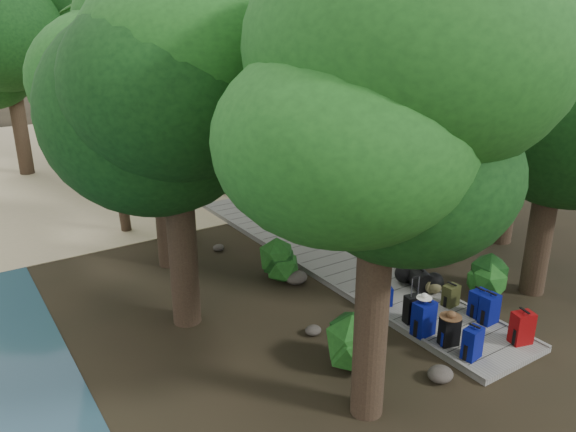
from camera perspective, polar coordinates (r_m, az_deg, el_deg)
ground at (r=14.72m, az=6.45°, el=-5.78°), size 120.00×120.00×0.00m
sand_beach at (r=28.23m, az=-14.72°, el=6.19°), size 40.00×22.00×0.02m
boardwalk at (r=15.40m, az=4.10°, el=-4.26°), size 2.00×12.00×0.12m
backpack_left_a at (r=11.45m, az=18.25°, el=-12.01°), size 0.41×0.32×0.70m
backpack_left_b at (r=11.74m, az=16.08°, el=-11.04°), size 0.42×0.34×0.66m
backpack_left_c at (r=11.91m, az=13.64°, el=-9.91°), size 0.45×0.33×0.81m
backpack_left_d at (r=12.93m, az=9.81°, el=-7.95°), size 0.38×0.34×0.48m
backpack_right_a at (r=12.26m, az=22.70°, el=-10.30°), size 0.48×0.39×0.74m
backpack_right_b at (r=12.76m, az=19.79°, el=-8.74°), size 0.40×0.29×0.71m
backpack_right_c at (r=12.98m, az=18.80°, el=-8.25°), size 0.39×0.28×0.66m
backpack_right_d at (r=13.25m, az=16.23°, el=-7.64°), size 0.37×0.28×0.54m
duffel_right_khaki at (r=13.86m, az=13.79°, el=-6.58°), size 0.39×0.55×0.35m
duffel_right_black at (r=13.91m, az=13.15°, el=-6.12°), size 0.72×0.89×0.48m
suitcase_on_boardwalk at (r=12.37m, az=12.62°, el=-9.16°), size 0.43×0.28×0.62m
lone_suitcase_on_sand at (r=21.09m, az=-6.48°, el=3.21°), size 0.48×0.37×0.67m
hat_brown at (r=11.47m, az=16.23°, el=-9.53°), size 0.44×0.44×0.13m
hat_white at (r=11.73m, az=13.70°, el=-7.87°), size 0.32×0.32×0.11m
kayak at (r=22.25m, az=-17.53°, el=2.82°), size 1.99×3.25×0.32m
sun_lounger at (r=24.21m, az=-3.83°, el=5.34°), size 0.95×1.89×0.58m
tree_right_a at (r=13.71m, az=25.73°, el=8.33°), size 4.86×4.86×8.10m
tree_right_b at (r=16.70m, az=22.62°, el=13.00°), size 5.34×5.34×9.54m
tree_right_c at (r=17.56m, az=12.94°, el=14.07°), size 5.46×5.46×9.44m
tree_right_d at (r=20.08m, az=13.50°, el=18.60°), size 6.64×6.64×12.18m
tree_right_e at (r=21.89m, az=4.25°, el=15.91°), size 5.41×5.41×9.73m
tree_right_f at (r=24.35m, az=4.47°, el=16.69°), size 5.65×5.65×10.09m
tree_left_a at (r=8.28m, az=9.18°, el=2.52°), size 4.67×4.67×7.78m
tree_left_b at (r=11.18m, az=-11.49°, el=9.12°), size 4.80×4.80×8.64m
tree_left_c at (r=14.29m, az=-13.04°, el=10.28°), size 4.69×4.69×8.17m
tree_back_a at (r=25.71m, az=-17.45°, el=15.18°), size 5.38×5.38×9.31m
tree_back_b at (r=28.15m, az=-13.03°, el=17.75°), size 6.24×6.24×11.14m
tree_back_c at (r=28.72m, az=-4.29°, el=16.59°), size 5.29×5.29×9.53m
tree_back_d at (r=25.49m, az=-26.30°, el=13.00°), size 5.03×5.03×8.38m
palm_right_a at (r=20.03m, az=1.99°, el=13.69°), size 4.93×4.93×8.41m
palm_right_b at (r=25.04m, az=-1.62°, el=15.41°), size 4.58×4.58×8.85m
palm_right_c at (r=25.57m, az=-6.80°, el=12.30°), size 3.85×3.85×6.12m
palm_left_a at (r=17.13m, az=-17.87°, el=9.10°), size 4.30×4.30×6.84m
rock_left_a at (r=10.99m, az=15.22°, el=-15.24°), size 0.49×0.44×0.27m
rock_left_b at (r=11.98m, az=2.58°, el=-11.52°), size 0.35×0.32×0.19m
rock_left_c at (r=14.03m, az=0.82°, el=-6.25°), size 0.58×0.52×0.32m
rock_left_d at (r=16.06m, az=-7.07°, el=-3.20°), size 0.33×0.30×0.18m
rock_right_a at (r=13.85m, az=19.98°, el=-8.16°), size 0.39×0.35×0.21m
rock_right_b at (r=15.67m, az=15.43°, el=-4.21°), size 0.50×0.45×0.28m
rock_right_c at (r=17.00m, az=6.91°, el=-1.85°), size 0.35×0.32×0.19m
rock_right_d at (r=19.07m, az=6.29°, el=0.73°), size 0.50×0.45×0.27m
shrub_left_a at (r=10.88m, az=6.32°, el=-12.32°), size 1.23×1.23×1.11m
shrub_left_b at (r=14.20m, az=-1.05°, el=-4.59°), size 1.02×1.02×0.92m
shrub_left_c at (r=16.75m, az=-11.81°, el=-1.02°), size 1.09×1.09×0.98m
shrub_right_a at (r=14.13m, az=19.84°, el=-5.99°), size 1.01×1.01×0.91m
shrub_right_b at (r=16.92m, az=9.26°, el=-0.09°), size 1.43×1.43×1.29m
shrub_right_c at (r=20.19m, az=0.66°, el=2.59°), size 0.79×0.79×0.71m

